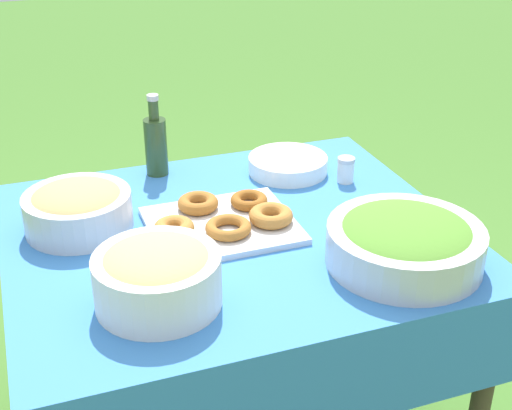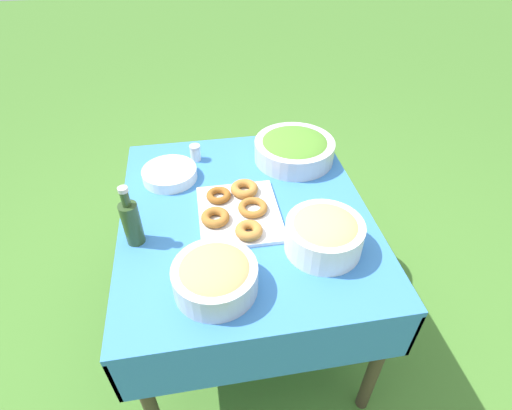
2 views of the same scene
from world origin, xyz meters
The scene contains 8 objects.
picnic_table centered at (0.00, 0.00, 0.62)m, with size 1.11×0.95×0.72m.
salad_bowl centered at (-0.32, 0.27, 0.78)m, with size 0.36×0.36×0.11m.
pasta_bowl centered at (0.24, 0.24, 0.79)m, with size 0.27×0.27×0.13m.
donut_platter centered at (0.02, -0.03, 0.74)m, with size 0.39×0.32×0.05m.
plate_stack centered at (-0.26, -0.28, 0.74)m, with size 0.23×0.23×0.05m.
olive_oil_bottle centered at (0.10, -0.40, 0.81)m, with size 0.06×0.06×0.24m.
bread_bowl centered at (0.36, -0.14, 0.78)m, with size 0.27×0.27×0.12m.
salt_shaker centered at (-0.39, -0.17, 0.76)m, with size 0.05×0.05×0.07m.
Camera 1 is at (0.47, 1.47, 1.59)m, focal length 50.00 mm.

